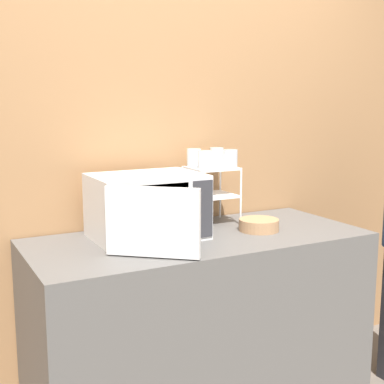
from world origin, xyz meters
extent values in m
cube|color=#9E7047|center=(0.00, 0.74, 1.30)|extent=(8.00, 0.06, 2.60)
cube|color=#595654|center=(0.00, 0.35, 0.46)|extent=(1.60, 0.70, 0.91)
cube|color=silver|center=(-0.22, 0.45, 1.06)|extent=(0.50, 0.36, 0.30)
cube|color=#B7B2A8|center=(-0.28, 0.27, 1.06)|extent=(0.36, 0.01, 0.26)
cube|color=#333338|center=(-0.03, 0.26, 1.06)|extent=(0.10, 0.01, 0.26)
cube|color=silver|center=(-0.33, 0.13, 1.06)|extent=(0.32, 0.27, 0.29)
cylinder|color=white|center=(0.07, 0.45, 1.06)|extent=(0.01, 0.01, 0.30)
cylinder|color=white|center=(0.30, 0.45, 1.06)|extent=(0.01, 0.01, 0.30)
cylinder|color=white|center=(0.07, 0.66, 1.06)|extent=(0.01, 0.01, 0.30)
cylinder|color=white|center=(0.30, 0.66, 1.06)|extent=(0.01, 0.01, 0.30)
cube|color=white|center=(0.18, 0.56, 1.06)|extent=(0.23, 0.21, 0.01)
cube|color=white|center=(0.18, 0.56, 1.20)|extent=(0.23, 0.21, 0.01)
cylinder|color=silver|center=(0.11, 0.50, 1.25)|extent=(0.07, 0.07, 0.09)
cylinder|color=silver|center=(0.25, 0.62, 1.25)|extent=(0.07, 0.07, 0.09)
cylinder|color=silver|center=(0.25, 0.49, 1.25)|extent=(0.07, 0.07, 0.09)
cylinder|color=silver|center=(0.11, 0.62, 1.25)|extent=(0.07, 0.07, 0.09)
cylinder|color=#AD7F56|center=(0.31, 0.31, 0.92)|extent=(0.11, 0.11, 0.01)
cylinder|color=#AD7F56|center=(0.31, 0.31, 0.94)|extent=(0.20, 0.20, 0.06)
camera|label=1|loc=(-1.17, -1.80, 1.54)|focal=50.00mm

